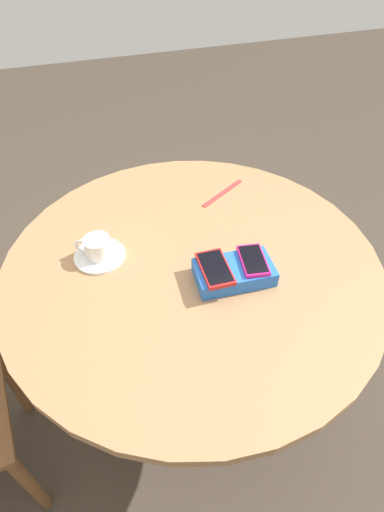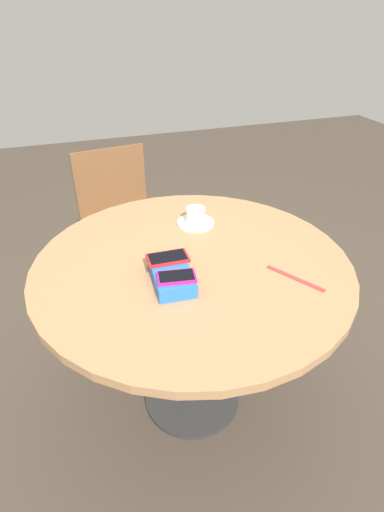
# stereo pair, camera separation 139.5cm
# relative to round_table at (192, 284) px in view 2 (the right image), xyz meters

# --- Properties ---
(ground_plane) EXTENTS (8.00, 8.00, 0.00)m
(ground_plane) POSITION_rel_round_table_xyz_m (0.00, 0.00, -0.63)
(ground_plane) COLOR #42382D
(round_table) EXTENTS (1.09, 1.09, 0.73)m
(round_table) POSITION_rel_round_table_xyz_m (0.00, 0.00, 0.00)
(round_table) COLOR #2D2D2D
(round_table) RESTS_ON ground_plane
(phone_box) EXTENTS (0.22, 0.13, 0.05)m
(phone_box) POSITION_rel_round_table_xyz_m (-0.09, 0.10, 0.12)
(phone_box) COLOR blue
(phone_box) RESTS_ON round_table
(phone_magenta) EXTENTS (0.08, 0.13, 0.01)m
(phone_magenta) POSITION_rel_round_table_xyz_m (-0.14, 0.10, 0.15)
(phone_magenta) COLOR #D11975
(phone_magenta) RESTS_ON phone_box
(phone_red) EXTENTS (0.08, 0.14, 0.01)m
(phone_red) POSITION_rel_round_table_xyz_m (-0.03, 0.09, 0.15)
(phone_red) COLOR red
(phone_red) RESTS_ON phone_box
(saucer) EXTENTS (0.15, 0.15, 0.01)m
(saucer) POSITION_rel_round_table_xyz_m (0.25, -0.10, 0.10)
(saucer) COLOR white
(saucer) RESTS_ON round_table
(coffee_cup) EXTENTS (0.10, 0.08, 0.06)m
(coffee_cup) POSITION_rel_round_table_xyz_m (0.25, -0.10, 0.14)
(coffee_cup) COLOR white
(coffee_cup) RESTS_ON saucer
(lanyard_strap) EXTENTS (0.19, 0.12, 0.00)m
(lanyard_strap) POSITION_rel_round_table_xyz_m (-0.20, -0.28, 0.10)
(lanyard_strap) COLOR red
(lanyard_strap) RESTS_ON round_table
(chair_near_window) EXTENTS (0.46, 0.46, 0.83)m
(chair_near_window) POSITION_rel_round_table_xyz_m (0.88, 0.11, -0.19)
(chair_near_window) COLOR brown
(chair_near_window) RESTS_ON ground_plane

